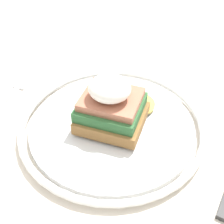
{
  "coord_description": "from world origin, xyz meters",
  "views": [
    {
      "loc": [
        0.1,
        -0.25,
        1.08
      ],
      "look_at": [
        -0.01,
        0.05,
        0.79
      ],
      "focal_mm": 50.0,
      "sensor_mm": 36.0,
      "label": 1
    }
  ],
  "objects": [
    {
      "name": "dining_table",
      "position": [
        0.0,
        0.0,
        0.61
      ],
      "size": [
        0.83,
        0.71,
        0.75
      ],
      "color": "beige",
      "rests_on": "ground_plane"
    },
    {
      "name": "sandwich",
      "position": [
        -0.01,
        0.06,
        0.8
      ],
      "size": [
        0.1,
        0.12,
        0.08
      ],
      "color": "olive",
      "rests_on": "plate"
    },
    {
      "name": "plate",
      "position": [
        -0.01,
        0.05,
        0.76
      ],
      "size": [
        0.27,
        0.27,
        0.02
      ],
      "color": "silver",
      "rests_on": "dining_table"
    },
    {
      "name": "fork",
      "position": [
        -0.19,
        0.06,
        0.76
      ],
      "size": [
        0.03,
        0.15,
        0.0
      ],
      "color": "silver",
      "rests_on": "dining_table"
    }
  ]
}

